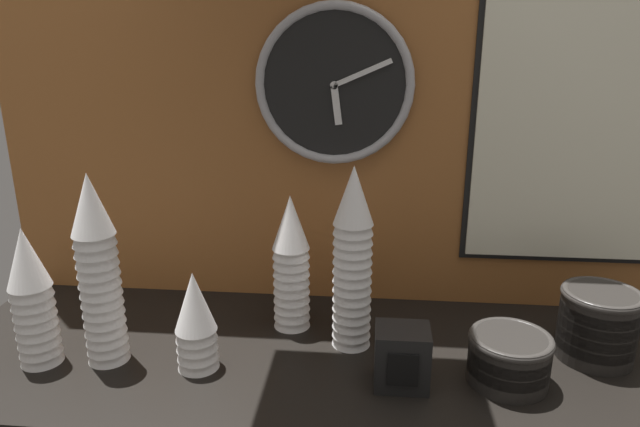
# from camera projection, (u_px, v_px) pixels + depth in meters

# --- Properties ---
(ground_plane) EXTENTS (1.60, 0.56, 0.04)m
(ground_plane) POSITION_uv_depth(u_px,v_px,m) (332.00, 359.00, 1.17)
(ground_plane) COLOR black
(wall_tiled_back) EXTENTS (1.60, 0.03, 1.05)m
(wall_tiled_back) POSITION_uv_depth(u_px,v_px,m) (343.00, 77.00, 1.25)
(wall_tiled_back) COLOR #A3602D
(wall_tiled_back) RESTS_ON ground_plane
(cup_stack_left) EXTENTS (0.08, 0.08, 0.38)m
(cup_stack_left) POSITION_uv_depth(u_px,v_px,m) (99.00, 271.00, 1.08)
(cup_stack_left) COLOR white
(cup_stack_left) RESTS_ON ground_plane
(cup_stack_center_left) EXTENTS (0.08, 0.08, 0.20)m
(cup_stack_center_left) POSITION_uv_depth(u_px,v_px,m) (196.00, 321.00, 1.08)
(cup_stack_center_left) COLOR white
(cup_stack_center_left) RESTS_ON ground_plane
(cup_stack_center_right) EXTENTS (0.08, 0.08, 0.38)m
(cup_stack_center_right) POSITION_uv_depth(u_px,v_px,m) (353.00, 259.00, 1.13)
(cup_stack_center_right) COLOR white
(cup_stack_center_right) RESTS_ON ground_plane
(cup_stack_far_left) EXTENTS (0.08, 0.08, 0.28)m
(cup_stack_far_left) POSITION_uv_depth(u_px,v_px,m) (32.00, 297.00, 1.08)
(cup_stack_far_left) COLOR white
(cup_stack_far_left) RESTS_ON ground_plane
(cup_stack_center) EXTENTS (0.08, 0.08, 0.30)m
(cup_stack_center) POSITION_uv_depth(u_px,v_px,m) (291.00, 263.00, 1.22)
(cup_stack_center) COLOR white
(cup_stack_center) RESTS_ON ground_plane
(bowl_stack_right) EXTENTS (0.15, 0.15, 0.10)m
(bowl_stack_right) POSITION_uv_depth(u_px,v_px,m) (509.00, 357.00, 1.05)
(bowl_stack_right) COLOR black
(bowl_stack_right) RESTS_ON ground_plane
(bowl_stack_far_right) EXTENTS (0.15, 0.15, 0.14)m
(bowl_stack_far_right) POSITION_uv_depth(u_px,v_px,m) (598.00, 323.00, 1.12)
(bowl_stack_far_right) COLOR black
(bowl_stack_far_right) RESTS_ON ground_plane
(wall_clock) EXTENTS (0.35, 0.03, 0.35)m
(wall_clock) POSITION_uv_depth(u_px,v_px,m) (334.00, 85.00, 1.23)
(wall_clock) COLOR black
(menu_board) EXTENTS (0.49, 0.01, 0.59)m
(menu_board) POSITION_uv_depth(u_px,v_px,m) (585.00, 133.00, 1.22)
(menu_board) COLOR black
(napkin_dispenser) EXTENTS (0.10, 0.09, 0.11)m
(napkin_dispenser) POSITION_uv_depth(u_px,v_px,m) (402.00, 357.00, 1.04)
(napkin_dispenser) COLOR black
(napkin_dispenser) RESTS_ON ground_plane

